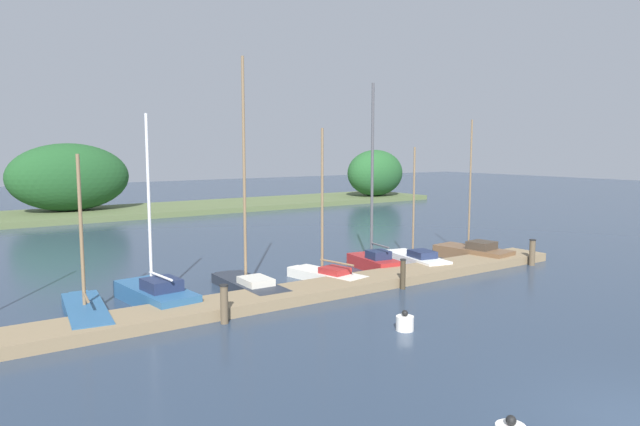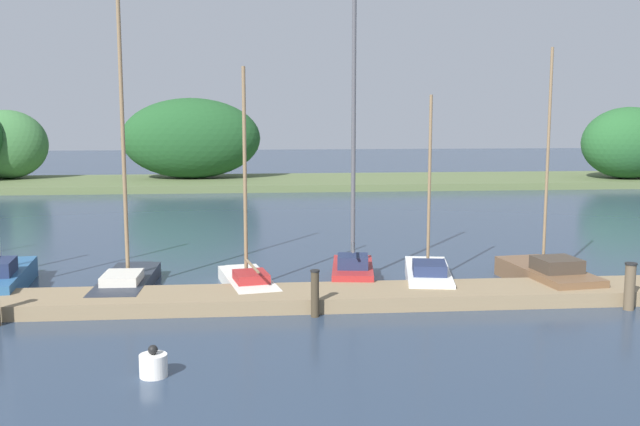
{
  "view_description": "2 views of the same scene",
  "coord_description": "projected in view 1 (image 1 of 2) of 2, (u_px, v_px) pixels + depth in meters",
  "views": [
    {
      "loc": [
        -10.66,
        -4.7,
        5.1
      ],
      "look_at": [
        1.89,
        13.54,
        2.56
      ],
      "focal_mm": 32.23,
      "sensor_mm": 36.0,
      "label": 1
    },
    {
      "loc": [
        1.97,
        -6.05,
        4.75
      ],
      "look_at": [
        3.77,
        14.18,
        1.86
      ],
      "focal_mm": 41.4,
      "sensor_mm": 36.0,
      "label": 2
    }
  ],
  "objects": [
    {
      "name": "mooring_piling_1",
      "position": [
        224.0,
        304.0,
        16.62
      ],
      "size": [
        0.26,
        0.26,
        1.15
      ],
      "color": "brown",
      "rests_on": "ground"
    },
    {
      "name": "sailboat_2",
      "position": [
        154.0,
        292.0,
        18.73
      ],
      "size": [
        1.74,
        4.1,
        6.17
      ],
      "rotation": [
        0.0,
        0.0,
        1.68
      ],
      "color": "#285684",
      "rests_on": "ground"
    },
    {
      "name": "sailboat_3",
      "position": [
        248.0,
        281.0,
        20.44
      ],
      "size": [
        1.31,
        4.31,
        8.22
      ],
      "rotation": [
        0.0,
        0.0,
        1.55
      ],
      "color": "#232833",
      "rests_on": "ground"
    },
    {
      "name": "sailboat_6",
      "position": [
        415.0,
        258.0,
        24.88
      ],
      "size": [
        1.75,
        3.94,
        5.11
      ],
      "rotation": [
        0.0,
        0.0,
        1.39
      ],
      "color": "white",
      "rests_on": "ground"
    },
    {
      "name": "far_shore",
      "position": [
        2.0,
        189.0,
        38.97
      ],
      "size": [
        59.63,
        8.0,
        5.67
      ],
      "color": "#56663D",
      "rests_on": "ground"
    },
    {
      "name": "sailboat_4",
      "position": [
        325.0,
        273.0,
        22.0
      ],
      "size": [
        1.71,
        3.67,
        5.81
      ],
      "rotation": [
        0.0,
        0.0,
        1.77
      ],
      "color": "silver",
      "rests_on": "ground"
    },
    {
      "name": "dock_pier",
      "position": [
        310.0,
        291.0,
        19.73
      ],
      "size": [
        24.31,
        1.8,
        0.35
      ],
      "color": "#847051",
      "rests_on": "ground"
    },
    {
      "name": "mooring_piling_2",
      "position": [
        403.0,
        274.0,
        20.68
      ],
      "size": [
        0.22,
        0.22,
        1.1
      ],
      "color": "#3D3323",
      "rests_on": "ground"
    },
    {
      "name": "mooring_piling_3",
      "position": [
        532.0,
        252.0,
        24.83
      ],
      "size": [
        0.28,
        0.28,
        1.14
      ],
      "color": "brown",
      "rests_on": "ground"
    },
    {
      "name": "sailboat_5",
      "position": [
        373.0,
        257.0,
        24.08
      ],
      "size": [
        1.43,
        3.01,
        7.7
      ],
      "rotation": [
        0.0,
        0.0,
        1.44
      ],
      "color": "maroon",
      "rests_on": "ground"
    },
    {
      "name": "sailboat_7",
      "position": [
        471.0,
        251.0,
        26.27
      ],
      "size": [
        1.85,
        3.83,
        6.32
      ],
      "rotation": [
        0.0,
        0.0,
        1.71
      ],
      "color": "brown",
      "rests_on": "ground"
    },
    {
      "name": "channel_buoy_1",
      "position": [
        405.0,
        323.0,
        16.03
      ],
      "size": [
        0.5,
        0.5,
        0.58
      ],
      "color": "white",
      "rests_on": "ground"
    },
    {
      "name": "sailboat_1",
      "position": [
        85.0,
        310.0,
        17.21
      ],
      "size": [
        1.56,
        4.55,
        4.9
      ],
      "rotation": [
        0.0,
        0.0,
        1.45
      ],
      "color": "#285684",
      "rests_on": "ground"
    }
  ]
}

